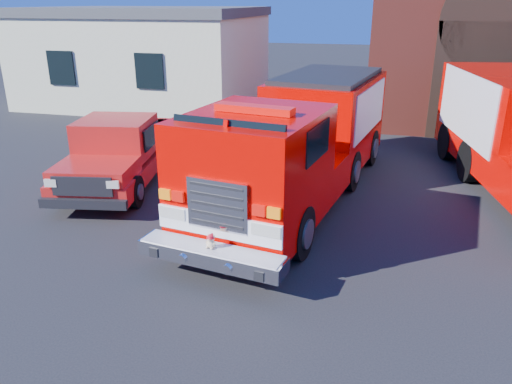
# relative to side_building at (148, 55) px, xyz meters

# --- Properties ---
(ground) EXTENTS (100.00, 100.00, 0.00)m
(ground) POSITION_rel_side_building_xyz_m (9.00, -13.00, -2.20)
(ground) COLOR black
(ground) RESTS_ON ground
(side_building) EXTENTS (10.20, 8.20, 4.35)m
(side_building) POSITION_rel_side_building_xyz_m (0.00, 0.00, 0.00)
(side_building) COLOR beige
(side_building) RESTS_ON ground
(fire_engine) EXTENTS (3.98, 9.40, 2.81)m
(fire_engine) POSITION_rel_side_building_xyz_m (9.28, -10.93, -0.75)
(fire_engine) COLOR black
(fire_engine) RESTS_ON ground
(pickup_truck) EXTENTS (2.90, 5.74, 1.79)m
(pickup_truck) POSITION_rel_side_building_xyz_m (4.45, -11.01, -1.36)
(pickup_truck) COLOR black
(pickup_truck) RESTS_ON ground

